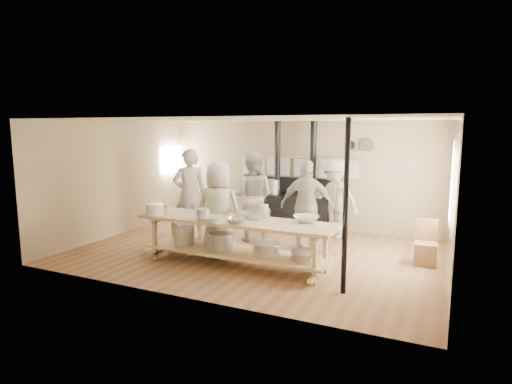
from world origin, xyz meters
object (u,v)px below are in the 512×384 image
cook_by_window (335,199)px  cook_right (307,206)px  cook_far_left (190,195)px  cook_center (219,210)px  roasting_pan (249,216)px  cook_left (252,196)px  stove (293,208)px  prep_table (235,237)px  chair (425,252)px

cook_by_window → cook_right: bearing=-88.6°
cook_far_left → cook_center: size_ratio=1.09×
cook_far_left → cook_center: (1.24, -0.90, -0.08)m
cook_by_window → roasting_pan: cook_by_window is taller
cook_far_left → cook_by_window: 3.20m
cook_right → cook_by_window: cook_right is taller
cook_left → cook_right: 1.33m
cook_left → cook_right: size_ratio=1.07×
cook_right → roasting_pan: (-0.64, -1.30, -0.01)m
stove → prep_table: size_ratio=0.72×
cook_right → roasting_pan: bearing=55.6°
cook_center → roasting_pan: (0.71, -0.15, -0.02)m
stove → cook_center: bearing=-100.7°
roasting_pan → cook_far_left: bearing=151.8°
cook_left → chair: 3.62m
prep_table → cook_far_left: (-1.75, 1.22, 0.48)m
stove → cook_far_left: (-1.76, -1.80, 0.48)m
stove → chair: stove is taller
prep_table → cook_left: (-0.46, 1.69, 0.45)m
prep_table → cook_right: size_ratio=1.97×
cook_right → prep_table: bearing=51.9°
cook_center → cook_by_window: (1.60, 2.37, -0.03)m
cook_center → cook_left: bearing=-101.6°
stove → cook_far_left: stove is taller
stove → cook_by_window: 1.19m
prep_table → cook_right: bearing=60.0°
cook_center → prep_table: bearing=138.6°
cook_center → chair: size_ratio=2.26×
cook_center → cook_right: (1.36, 1.15, -0.01)m
stove → cook_right: (0.85, -1.55, 0.39)m
cook_right → cook_left: bearing=-17.9°
prep_table → cook_center: (-0.51, 0.32, 0.40)m
stove → chair: bearing=-26.4°
stove → chair: size_ratio=3.20×
stove → cook_center: 2.78m
cook_left → cook_by_window: 1.84m
cook_right → cook_by_window: (0.24, 1.22, -0.03)m
cook_by_window → roasting_pan: bearing=-96.8°
prep_table → chair: bearing=25.9°
cook_left → chair: bearing=167.7°
prep_table → roasting_pan: 0.46m
stove → cook_by_window: size_ratio=1.47×
cook_by_window → cook_far_left: bearing=-140.2°
prep_table → roasting_pan: bearing=38.8°
prep_table → chair: (3.08, 1.49, -0.28)m
stove → roasting_pan: bearing=-85.9°
cook_left → cook_by_window: cook_left is taller
prep_table → cook_far_left: 2.19m
cook_by_window → roasting_pan: 2.67m
cook_center → cook_right: cook_center is taller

